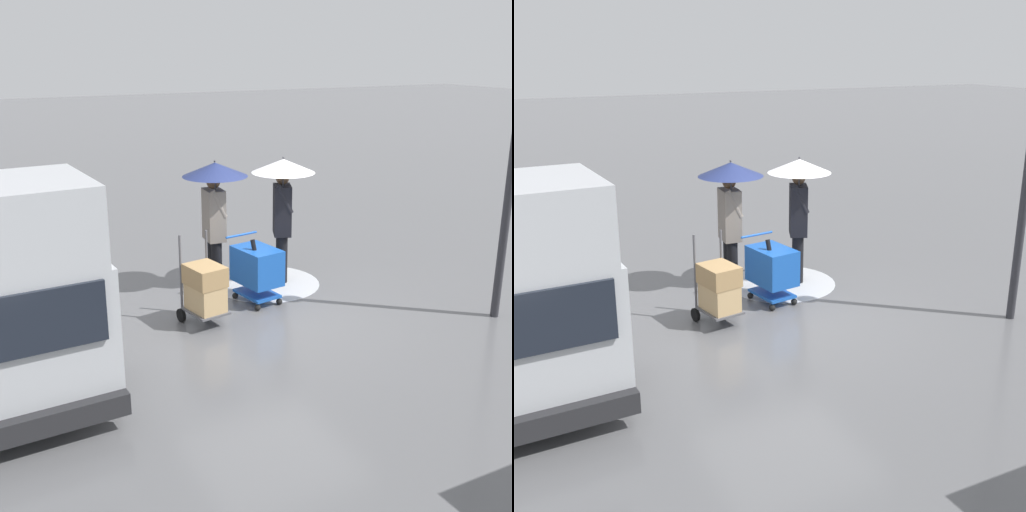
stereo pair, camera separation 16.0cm
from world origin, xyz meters
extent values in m
plane|color=#5B5B5E|center=(0.00, 0.00, 0.00)|extent=(90.00, 90.00, 0.00)
cylinder|color=silver|center=(-0.56, -1.26, 0.00)|extent=(1.82, 1.82, 0.01)
cube|color=black|center=(3.77, 1.97, 1.38)|extent=(1.66, 0.14, 0.63)
cube|color=#232326|center=(3.77, 2.01, 0.32)|extent=(1.97, 0.25, 0.24)
cylinder|color=black|center=(2.84, 0.92, 0.36)|extent=(0.27, 0.73, 0.72)
cylinder|color=black|center=(2.99, -2.30, 0.36)|extent=(0.27, 0.73, 0.72)
cube|color=#1951B2|center=(-0.04, -0.59, 0.60)|extent=(0.63, 0.83, 0.56)
cube|color=#1951B2|center=(-0.04, -0.59, 0.14)|extent=(0.57, 0.75, 0.04)
cylinder|color=#1951B2|center=(0.02, -1.00, 1.00)|extent=(0.58, 0.12, 0.04)
sphere|color=black|center=(-0.29, -0.32, 0.05)|extent=(0.10, 0.10, 0.10)
sphere|color=black|center=(0.12, -0.26, 0.05)|extent=(0.10, 0.10, 0.10)
sphere|color=black|center=(-0.20, -0.92, 0.05)|extent=(0.10, 0.10, 0.10)
sphere|color=black|center=(0.21, -0.86, 0.05)|extent=(0.10, 0.10, 0.10)
cylinder|color=black|center=(0.02, -0.48, 0.70)|extent=(0.11, 0.29, 0.69)
cube|color=#515156|center=(1.02, -0.14, 0.22)|extent=(0.57, 0.67, 0.03)
cylinder|color=#515156|center=(0.85, -0.47, 0.77)|extent=(0.04, 0.04, 1.10)
cylinder|color=#515156|center=(1.28, -0.40, 0.77)|extent=(0.04, 0.04, 1.10)
cylinder|color=black|center=(0.83, -0.48, 0.10)|extent=(0.08, 0.21, 0.20)
cylinder|color=black|center=(1.30, -0.40, 0.10)|extent=(0.08, 0.21, 0.20)
cube|color=tan|center=(1.02, -0.14, 0.42)|extent=(0.49, 0.60, 0.38)
cube|color=#A37F51|center=(1.02, -0.14, 0.75)|extent=(0.53, 0.63, 0.29)
cylinder|color=black|center=(-0.91, -1.37, 0.41)|extent=(0.18, 0.18, 0.82)
cylinder|color=black|center=(-0.83, -1.19, 0.41)|extent=(0.18, 0.18, 0.82)
cube|color=black|center=(-0.87, -1.28, 1.24)|extent=(0.44, 0.52, 0.84)
sphere|color=brown|center=(-0.87, -1.28, 1.78)|extent=(0.22, 0.22, 0.22)
cylinder|color=black|center=(-0.98, -1.52, 1.19)|extent=(0.10, 0.10, 0.55)
cylinder|color=black|center=(-0.81, -1.11, 1.46)|extent=(0.32, 0.21, 0.50)
cylinder|color=#333338|center=(-0.83, -1.19, 1.62)|extent=(0.02, 0.02, 0.86)
cone|color=white|center=(-0.83, -1.19, 2.00)|extent=(1.04, 1.04, 0.22)
sphere|color=#333338|center=(-0.83, -1.19, 2.13)|extent=(0.04, 0.04, 0.04)
cylinder|color=black|center=(0.26, -1.60, 0.41)|extent=(0.18, 0.18, 0.82)
cylinder|color=black|center=(0.28, -1.40, 0.41)|extent=(0.18, 0.18, 0.82)
cube|color=slate|center=(0.27, -1.50, 1.24)|extent=(0.32, 0.47, 0.84)
sphere|color=brown|center=(0.27, -1.50, 1.78)|extent=(0.22, 0.22, 0.22)
cylinder|color=slate|center=(0.25, -1.76, 1.19)|extent=(0.10, 0.10, 0.55)
cylinder|color=slate|center=(0.27, -1.32, 1.46)|extent=(0.31, 0.13, 0.50)
cylinder|color=#333338|center=(0.28, -1.40, 1.62)|extent=(0.02, 0.02, 0.86)
cone|color=navy|center=(0.28, -1.40, 2.00)|extent=(1.04, 1.04, 0.22)
sphere|color=#333338|center=(0.28, -1.40, 2.13)|extent=(0.04, 0.04, 0.04)
cylinder|color=#2D2D33|center=(-2.93, 1.55, 1.80)|extent=(0.12, 0.12, 3.60)
camera|label=1|loc=(4.36, 7.92, 3.87)|focal=45.83mm
camera|label=2|loc=(4.22, 7.99, 3.87)|focal=45.83mm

